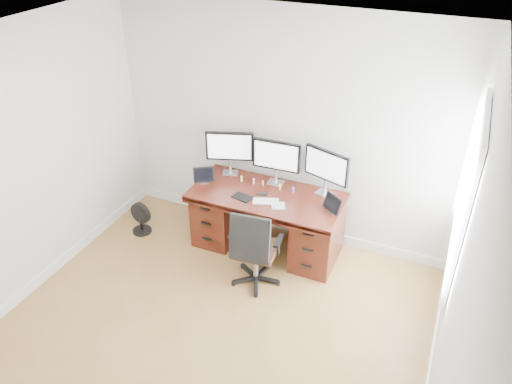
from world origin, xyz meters
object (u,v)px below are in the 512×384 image
at_px(monitor_center, 276,157).
at_px(floor_fan, 140,219).
at_px(office_chair, 255,260).
at_px(desk, 267,219).
at_px(keyboard, 266,201).

bearing_deg(monitor_center, floor_fan, -161.85).
distance_m(office_chair, floor_fan, 1.69).
distance_m(floor_fan, monitor_center, 1.87).
height_order(desk, keyboard, keyboard).
relative_size(monitor_center, keyboard, 1.97).
bearing_deg(keyboard, desk, 84.57).
bearing_deg(desk, keyboard, -74.80).
bearing_deg(monitor_center, office_chair, -84.72).
bearing_deg(office_chair, desk, 94.95).
bearing_deg(desk, monitor_center, 89.98).
relative_size(floor_fan, keyboard, 1.44).
xyz_separation_m(office_chair, monitor_center, (-0.12, 0.88, 0.77)).
relative_size(desk, floor_fan, 4.24).
height_order(desk, office_chair, office_chair).
height_order(floor_fan, monitor_center, monitor_center).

